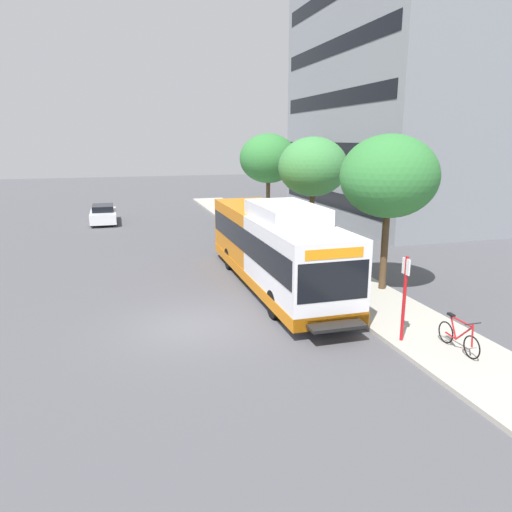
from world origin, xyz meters
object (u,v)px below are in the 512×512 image
Objects in this scene: bicycle_parked at (459,337)px; street_tree_far_block at (268,159)px; bus_stop_sign_pole at (405,292)px; street_tree_near_stop at (389,177)px; parked_car_far_lane at (103,214)px; transit_bus at (274,247)px; street_tree_mid_block at (313,167)px.

street_tree_far_block reaches higher than bicycle_parked.
bus_stop_sign_pole reaches higher than bicycle_parked.
parked_car_far_lane is at bearing 118.55° from street_tree_near_stop.
bicycle_parked is 0.29× the size of street_tree_near_stop.
transit_bus reaches higher than parked_car_far_lane.
bus_stop_sign_pole is at bearing -70.47° from parked_car_far_lane.
bicycle_parked is 0.29× the size of street_tree_mid_block.
street_tree_near_stop reaches higher than parked_car_far_lane.
street_tree_near_stop is at bearing 80.09° from bicycle_parked.
transit_bus is 4.71× the size of bus_stop_sign_pole.
street_tree_far_block is (1.03, 21.17, 4.18)m from bicycle_parked.
street_tree_near_stop reaches higher than transit_bus.
street_tree_near_stop is (4.01, -1.92, 2.93)m from transit_bus.
transit_bus is at bearing -125.20° from street_tree_mid_block.
street_tree_far_block is (2.18, 20.08, 3.10)m from bus_stop_sign_pole.
transit_bus is 1.95× the size of street_tree_far_block.
bus_stop_sign_pole is 0.41× the size of street_tree_far_block.
bus_stop_sign_pole is 0.58× the size of parked_car_far_lane.
street_tree_mid_block is (0.10, 7.74, -0.05)m from street_tree_near_stop.
transit_bus is 6.96× the size of bicycle_parked.
street_tree_near_stop reaches higher than bus_stop_sign_pole.
parked_car_far_lane is (-8.93, 25.18, -0.99)m from bus_stop_sign_pole.
street_tree_near_stop is at bearing 65.56° from bus_stop_sign_pole.
parked_car_far_lane is (-10.07, 26.27, 0.10)m from bicycle_parked.
street_tree_far_block is (4.02, 13.39, 3.04)m from transit_bus.
street_tree_near_stop is 1.36× the size of parked_car_far_lane.
street_tree_near_stop is at bearing -90.04° from street_tree_far_block.
street_tree_far_block is at bearing 83.80° from bus_stop_sign_pole.
parked_car_far_lane is at bearing 109.53° from bus_stop_sign_pole.
bus_stop_sign_pole is 0.43× the size of street_tree_near_stop.
street_tree_far_block reaches higher than transit_bus.
transit_bus reaches higher than bus_stop_sign_pole.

